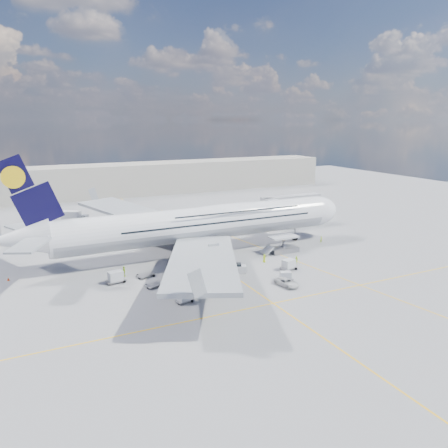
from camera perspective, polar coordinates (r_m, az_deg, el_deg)
name	(u,v)px	position (r m, az deg, el deg)	size (l,w,h in m)	color
ground	(220,267)	(88.02, -0.54, -5.60)	(300.00, 300.00, 0.00)	gray
taxi_line_main	(220,267)	(88.02, -0.54, -5.60)	(0.25, 220.00, 0.01)	yellow
taxi_line_cross	(273,303)	(71.69, 6.44, -10.26)	(120.00, 0.25, 0.01)	yellow
taxi_line_diag	(255,246)	(102.69, 4.13, -2.83)	(0.25, 100.00, 0.01)	yellow
airliner	(201,223)	(94.99, -3.00, 0.13)	(77.26, 79.15, 23.71)	white
jet_bridge	(287,204)	(118.32, 8.19, 2.65)	(18.80, 12.10, 8.50)	#B7B7BC
cargo_loader	(283,247)	(97.99, 7.65, -2.96)	(8.53, 3.20, 3.67)	silver
terminal	(115,180)	(175.37, -14.04, 5.59)	(180.00, 16.00, 12.00)	#B2AD9E
tree_line	(174,169)	(229.44, -6.56, 7.16)	(160.00, 6.00, 8.00)	#193814
dolly_row_a	(154,285)	(78.74, -9.08, -7.84)	(3.61, 2.76, 0.47)	gray
dolly_row_b	(116,277)	(81.62, -13.97, -6.70)	(3.69, 2.36, 2.18)	gray
dolly_row_c	(184,297)	(71.53, -5.21, -9.46)	(3.06, 2.14, 1.76)	gray
dolly_back	(146,275)	(83.69, -10.19, -6.56)	(3.88, 3.23, 0.50)	gray
dolly_nose_far	(286,276)	(81.27, 8.05, -6.71)	(2.95, 2.12, 1.68)	gray
dolly_nose_near	(289,264)	(86.81, 8.44, -5.24)	(3.67, 2.61, 2.10)	gray
baggage_tug	(238,269)	(84.21, 1.85, -5.88)	(3.44, 2.53, 1.95)	silver
catering_truck_inner	(132,234)	(108.34, -11.94, -1.23)	(7.05, 5.03, 3.88)	gray
catering_truck_outer	(74,219)	(128.46, -18.99, 0.66)	(7.56, 5.54, 4.16)	gray
service_van	(287,283)	(78.74, 8.18, -7.57)	(2.20, 4.76, 1.32)	silver
crew_nose	(321,239)	(107.29, 12.58, -1.98)	(0.57, 0.37, 1.56)	#BEEB18
crew_loader	(296,260)	(90.46, 9.44, -4.69)	(0.83, 0.65, 1.71)	#B8EB18
crew_wing	(124,271)	(84.55, -12.91, -6.05)	(1.17, 0.49, 1.99)	#ABE217
crew_van	(264,258)	(90.76, 5.29, -4.50)	(0.83, 0.54, 1.70)	#D6F71A
crew_tug	(221,290)	(73.84, -0.38, -8.65)	(1.22, 0.70, 1.88)	#ADFF1A
cone_nose	(296,236)	(111.00, 9.33, -1.58)	(0.47, 0.47, 0.60)	#FF470D
cone_wing_left_inner	(141,235)	(112.86, -10.73, -1.40)	(0.43, 0.43, 0.55)	#FF470D
cone_wing_left_outer	(109,227)	(122.76, -14.85, -0.41)	(0.46, 0.46, 0.59)	#FF470D
cone_wing_right_inner	(197,279)	(81.01, -3.49, -7.16)	(0.39, 0.39, 0.50)	#FF470D
cone_wing_right_outer	(209,283)	(78.94, -1.99, -7.70)	(0.41, 0.41, 0.53)	#FF470D
cone_tail	(8,279)	(89.80, -26.35, -6.46)	(0.48, 0.48, 0.61)	#FF470D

